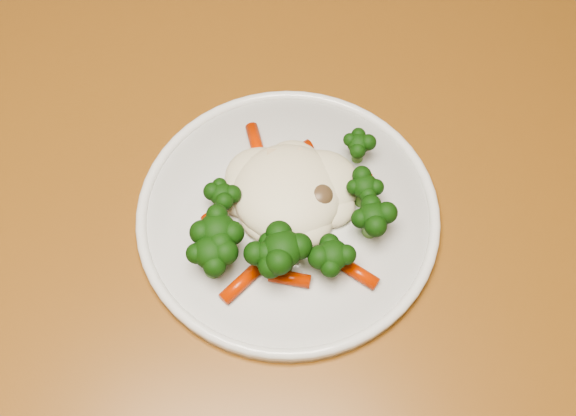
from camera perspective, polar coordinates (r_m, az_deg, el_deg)
The scene contains 3 objects.
dining_table at distance 0.75m, azimuth 0.34°, elevation -4.72°, with size 1.38×1.08×0.75m.
plate at distance 0.66m, azimuth 0.00°, elevation -0.59°, with size 0.28×0.28×0.01m, color white.
meal at distance 0.63m, azimuth -0.25°, elevation -0.45°, with size 0.19×0.19×0.05m.
Camera 1 is at (0.28, 0.03, 1.34)m, focal length 45.00 mm.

